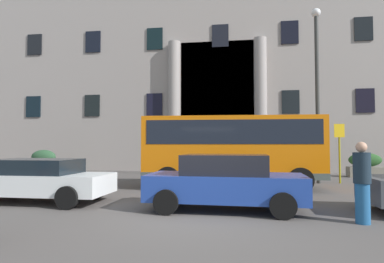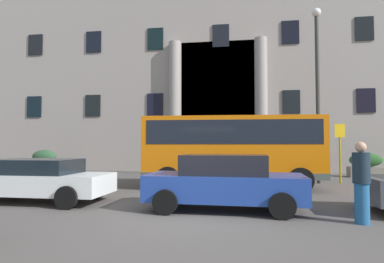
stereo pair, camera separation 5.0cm
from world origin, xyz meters
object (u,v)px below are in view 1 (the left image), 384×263
parked_compact_extra (225,182)px  pedestrian_child_trailing (362,182)px  bus_stop_sign (339,146)px  hedge_planter_west (43,162)px  parked_sedan_second (36,180)px  lamppost_plaza_centre (317,81)px  scooter_by_planter (51,180)px  hedge_planter_east (365,165)px  motorcycle_far_end (213,182)px  orange_minibus (232,146)px

parked_compact_extra → pedestrian_child_trailing: (3.00, -1.06, 0.16)m
bus_stop_sign → hedge_planter_west: (-16.01, 2.70, -0.95)m
parked_sedan_second → lamppost_plaza_centre: bearing=33.7°
parked_compact_extra → lamppost_plaza_centre: 8.52m
hedge_planter_west → parked_sedan_second: bearing=-58.1°
scooter_by_planter → pedestrian_child_trailing: bearing=-36.0°
bus_stop_sign → parked_sedan_second: bearing=-149.0°
hedge_planter_east → motorcycle_far_end: 10.57m
hedge_planter_east → lamppost_plaza_centre: bearing=-134.6°
orange_minibus → scooter_by_planter: orange_minibus is taller
scooter_by_planter → bus_stop_sign: bearing=5.0°
pedestrian_child_trailing → lamppost_plaza_centre: (0.88, 7.59, 3.69)m
motorcycle_far_end → lamppost_plaza_centre: bearing=36.6°
parked_compact_extra → hedge_planter_west: bearing=142.3°
parked_sedan_second → hedge_planter_west: bearing=122.5°
bus_stop_sign → pedestrian_child_trailing: 7.91m
orange_minibus → hedge_planter_east: bearing=34.6°
orange_minibus → motorcycle_far_end: (-0.59, -2.24, -1.20)m
orange_minibus → hedge_planter_west: 12.34m
orange_minibus → pedestrian_child_trailing: orange_minibus is taller
orange_minibus → parked_compact_extra: size_ratio=1.68×
bus_stop_sign → hedge_planter_west: 16.26m
scooter_by_planter → lamppost_plaza_centre: 11.81m
orange_minibus → pedestrian_child_trailing: (2.90, -5.51, -0.77)m
parked_sedan_second → pedestrian_child_trailing: size_ratio=2.48×
hedge_planter_west → lamppost_plaza_centre: lamppost_plaza_centre is taller
hedge_planter_west → parked_compact_extra: 14.56m
orange_minibus → parked_compact_extra: bearing=-93.8°
motorcycle_far_end → bus_stop_sign: bearing=31.7°
orange_minibus → bus_stop_sign: size_ratio=2.62×
scooter_by_planter → orange_minibus: bearing=2.8°
hedge_planter_west → parked_compact_extra: (11.20, -9.31, 0.06)m
bus_stop_sign → pedestrian_child_trailing: bearing=-103.3°
orange_minibus → parked_sedan_second: size_ratio=1.58×
hedge_planter_east → parked_sedan_second: bearing=-143.4°
hedge_planter_east → hedge_planter_west: size_ratio=1.11×
orange_minibus → hedge_planter_east: 8.71m
parked_sedan_second → bus_stop_sign: bearing=31.6°
orange_minibus → pedestrian_child_trailing: size_ratio=3.91×
parked_compact_extra → lamppost_plaza_centre: bearing=61.3°
bus_stop_sign → motorcycle_far_end: bearing=-140.3°
orange_minibus → parked_sedan_second: 7.10m
hedge_planter_east → scooter_by_planter: hedge_planter_east is taller
hedge_planter_west → motorcycle_far_end: 12.85m
pedestrian_child_trailing → bus_stop_sign: bearing=52.4°
bus_stop_sign → hedge_planter_east: (2.18, 3.07, -1.02)m
lamppost_plaza_centre → hedge_planter_west: bearing=169.6°
pedestrian_child_trailing → lamppost_plaza_centre: size_ratio=0.22×
scooter_by_planter → lamppost_plaza_centre: lamppost_plaza_centre is taller
parked_sedan_second → motorcycle_far_end: parked_sedan_second is taller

